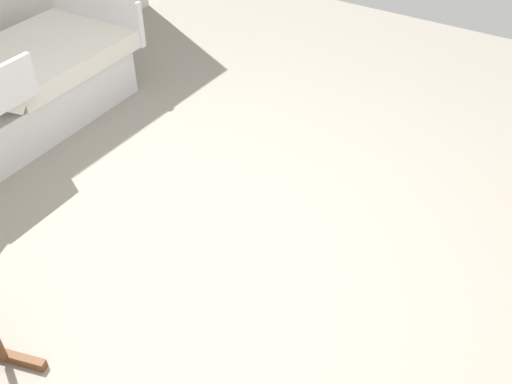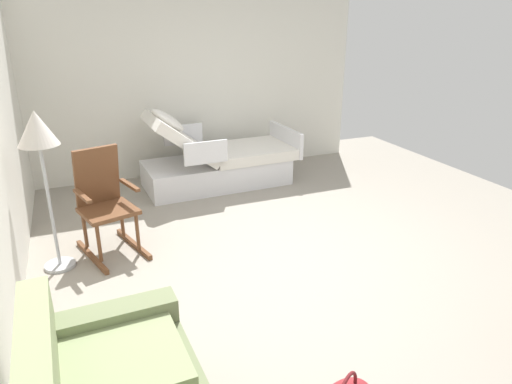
% 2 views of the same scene
% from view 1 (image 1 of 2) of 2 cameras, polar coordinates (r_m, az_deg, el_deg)
% --- Properties ---
extents(ground_plane, '(7.28, 7.28, 0.00)m').
position_cam_1_polar(ground_plane, '(3.37, 0.27, -5.27)').
color(ground_plane, gray).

